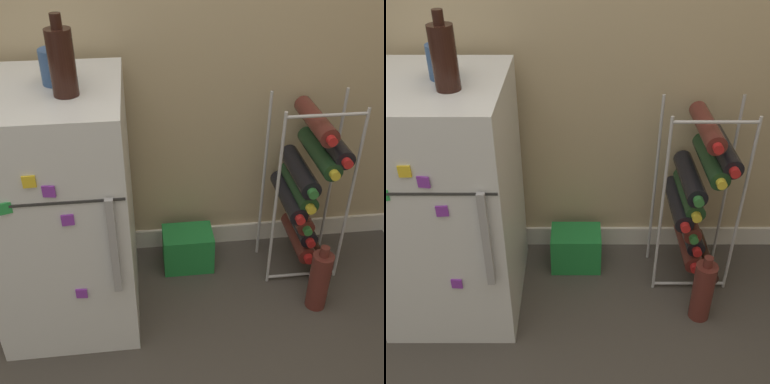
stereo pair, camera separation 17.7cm
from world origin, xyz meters
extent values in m
plane|color=#423D38|center=(0.00, 0.00, 0.00)|extent=(14.00, 14.00, 0.00)
cube|color=silver|center=(0.00, 0.68, 0.04)|extent=(7.00, 0.01, 0.09)
cube|color=silver|center=(-0.42, 0.37, 0.45)|extent=(0.47, 0.53, 0.89)
cube|color=#2D2D2D|center=(-0.42, 0.11, 0.65)|extent=(0.46, 0.00, 0.01)
cube|color=#9E9EA3|center=(-0.24, 0.09, 0.49)|extent=(0.02, 0.02, 0.35)
cube|color=purple|center=(-0.40, 0.11, 0.69)|extent=(0.04, 0.01, 0.04)
cube|color=yellow|center=(-0.44, 0.11, 0.73)|extent=(0.04, 0.01, 0.04)
cube|color=green|center=(-0.52, 0.11, 0.65)|extent=(0.04, 0.02, 0.04)
cube|color=purple|center=(-0.36, 0.11, 0.30)|extent=(0.04, 0.01, 0.04)
cube|color=purple|center=(-0.36, 0.11, 0.59)|extent=(0.04, 0.01, 0.04)
cylinder|color=#B2B2B7|center=(0.35, 0.40, 0.38)|extent=(0.01, 0.01, 0.76)
cylinder|color=#B2B2B7|center=(0.64, 0.40, 0.38)|extent=(0.01, 0.01, 0.76)
cylinder|color=#B2B2B7|center=(0.35, 0.59, 0.38)|extent=(0.01, 0.01, 0.76)
cylinder|color=#B2B2B7|center=(0.64, 0.59, 0.38)|extent=(0.01, 0.01, 0.76)
cylinder|color=#B2B2B7|center=(0.50, 0.40, 0.02)|extent=(0.29, 0.01, 0.01)
cylinder|color=#B2B2B7|center=(0.50, 0.40, 0.74)|extent=(0.29, 0.01, 0.01)
cylinder|color=black|center=(0.56, 0.49, 0.09)|extent=(0.07, 0.29, 0.07)
cylinder|color=red|center=(0.56, 0.33, 0.09)|extent=(0.03, 0.02, 0.03)
cylinder|color=#56231E|center=(0.50, 0.49, 0.15)|extent=(0.08, 0.26, 0.08)
cylinder|color=red|center=(0.50, 0.35, 0.15)|extent=(0.04, 0.02, 0.04)
cylinder|color=black|center=(0.49, 0.49, 0.23)|extent=(0.07, 0.26, 0.07)
cylinder|color=red|center=(0.49, 0.35, 0.23)|extent=(0.03, 0.02, 0.03)
cylinder|color=#56231E|center=(0.47, 0.49, 0.29)|extent=(0.07, 0.25, 0.07)
cylinder|color=#2D7033|center=(0.47, 0.35, 0.29)|extent=(0.03, 0.02, 0.03)
cylinder|color=black|center=(0.43, 0.49, 0.36)|extent=(0.07, 0.29, 0.07)
cylinder|color=red|center=(0.43, 0.33, 0.36)|extent=(0.03, 0.02, 0.03)
cylinder|color=#19381E|center=(0.47, 0.49, 0.40)|extent=(0.07, 0.28, 0.07)
cylinder|color=gold|center=(0.47, 0.34, 0.40)|extent=(0.03, 0.02, 0.03)
cylinder|color=black|center=(0.46, 0.49, 0.47)|extent=(0.07, 0.30, 0.07)
cylinder|color=#2D7033|center=(0.46, 0.33, 0.47)|extent=(0.04, 0.02, 0.04)
cylinder|color=#19381E|center=(0.53, 0.49, 0.55)|extent=(0.07, 0.31, 0.07)
cylinder|color=gold|center=(0.53, 0.33, 0.55)|extent=(0.03, 0.02, 0.03)
cylinder|color=black|center=(0.57, 0.49, 0.59)|extent=(0.07, 0.31, 0.07)
cylinder|color=red|center=(0.57, 0.33, 0.59)|extent=(0.03, 0.02, 0.03)
cylinder|color=#56231E|center=(0.50, 0.49, 0.68)|extent=(0.07, 0.30, 0.07)
cylinder|color=red|center=(0.50, 0.33, 0.68)|extent=(0.03, 0.02, 0.03)
cube|color=#1E7F38|center=(0.03, 0.54, 0.09)|extent=(0.21, 0.15, 0.17)
cylinder|color=#335184|center=(-0.37, 0.41, 0.95)|extent=(0.09, 0.09, 0.11)
cylinder|color=black|center=(-0.34, 0.31, 0.99)|extent=(0.07, 0.07, 0.19)
cylinder|color=black|center=(-0.34, 0.31, 1.10)|extent=(0.03, 0.03, 0.04)
cylinder|color=#56231E|center=(0.51, 0.25, 0.13)|extent=(0.08, 0.08, 0.25)
cylinder|color=#56231E|center=(0.51, 0.25, 0.27)|extent=(0.03, 0.03, 0.04)
camera|label=1|loc=(-0.13, -1.04, 1.42)|focal=45.00mm
camera|label=2|loc=(0.04, -1.05, 1.42)|focal=45.00mm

